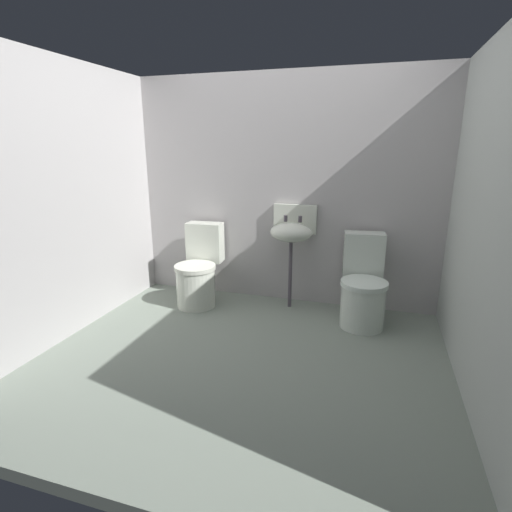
% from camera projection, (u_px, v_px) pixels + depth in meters
% --- Properties ---
extents(ground_plane, '(3.38, 2.79, 0.08)m').
position_uv_depth(ground_plane, '(245.00, 359.00, 3.03)').
color(ground_plane, gray).
extents(wall_back, '(3.38, 0.10, 2.20)m').
position_uv_depth(wall_back, '(284.00, 192.00, 3.86)').
color(wall_back, '#B0ABAC').
rests_on(wall_back, ground).
extents(wall_left, '(0.10, 2.59, 2.20)m').
position_uv_depth(wall_left, '(70.00, 201.00, 3.24)').
color(wall_left, '#B1AEAE').
rests_on(wall_left, ground).
extents(wall_right, '(0.10, 2.59, 2.20)m').
position_uv_depth(wall_right, '(490.00, 221.00, 2.37)').
color(wall_right, '#A9AEA8').
rests_on(wall_right, ground).
extents(toilet_left, '(0.43, 0.62, 0.78)m').
position_uv_depth(toilet_left, '(199.00, 272.00, 3.92)').
color(toilet_left, silver).
rests_on(toilet_left, ground).
extents(toilet_right, '(0.44, 0.63, 0.78)m').
position_uv_depth(toilet_right, '(363.00, 289.00, 3.48)').
color(toilet_right, silver).
rests_on(toilet_right, ground).
extents(sink, '(0.42, 0.35, 0.99)m').
position_uv_depth(sink, '(292.00, 231.00, 3.73)').
color(sink, '#4D464F').
rests_on(sink, ground).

